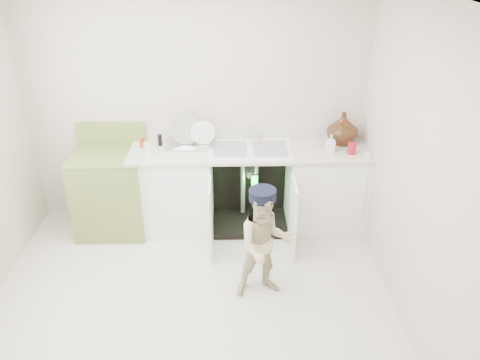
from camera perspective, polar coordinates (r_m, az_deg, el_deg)
name	(u,v)px	position (r m, az deg, el deg)	size (l,w,h in m)	color
ground	(192,300)	(4.24, -5.89, -14.40)	(3.50, 3.50, 0.00)	beige
room_shell	(184,173)	(3.52, -6.87, 0.80)	(6.00, 5.50, 1.26)	beige
counter_run	(253,186)	(4.94, 1.56, -0.69)	(2.44, 1.02, 1.23)	white
avocado_stove	(112,190)	(5.08, -15.37, -1.21)	(0.71, 0.65, 1.10)	olive
repair_worker	(265,243)	(3.99, 3.06, -7.73)	(0.55, 0.99, 1.03)	beige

